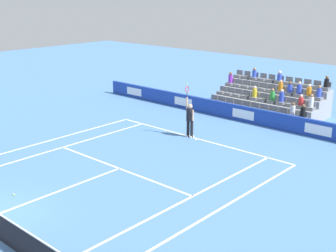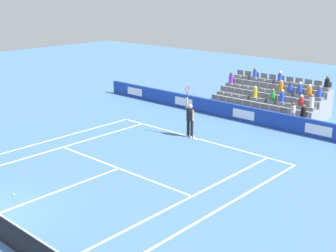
{
  "view_description": "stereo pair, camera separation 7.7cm",
  "coord_description": "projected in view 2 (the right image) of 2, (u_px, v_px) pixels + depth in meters",
  "views": [
    {
      "loc": [
        -13.77,
        5.68,
        7.42
      ],
      "look_at": [
        0.26,
        -9.86,
        1.1
      ],
      "focal_mm": 48.24,
      "sensor_mm": 36.0,
      "label": 1
    },
    {
      "loc": [
        -13.82,
        5.62,
        7.42
      ],
      "look_at": [
        0.26,
        -9.86,
        1.1
      ],
      "focal_mm": 48.24,
      "sensor_mm": 36.0,
      "label": 2
    }
  ],
  "objects": [
    {
      "name": "line_centre_service",
      "position": [
        56.0,
        192.0,
        17.3
      ],
      "size": [
        0.1,
        6.4,
        0.01
      ],
      "primitive_type": "cube",
      "color": "white",
      "rests_on": "ground"
    },
    {
      "name": "loose_tennis_ball",
      "position": [
        14.0,
        194.0,
        17.0
      ],
      "size": [
        0.07,
        0.07,
        0.07
      ],
      "primitive_type": "sphere",
      "color": "#D1E533",
      "rests_on": "ground"
    },
    {
      "name": "line_centre_mark",
      "position": [
        197.0,
        139.0,
        23.38
      ],
      "size": [
        0.1,
        0.2,
        0.01
      ],
      "primitive_type": "cube",
      "color": "white",
      "rests_on": "ground"
    },
    {
      "name": "line_baseline",
      "position": [
        198.0,
        139.0,
        23.45
      ],
      "size": [
        10.97,
        0.1,
        0.01
      ],
      "primitive_type": "cube",
      "color": "white",
      "rests_on": "ground"
    },
    {
      "name": "stadium_stand",
      "position": [
        271.0,
        101.0,
        28.39
      ],
      "size": [
        6.82,
        3.8,
        2.57
      ],
      "color": "gray",
      "rests_on": "ground"
    },
    {
      "name": "sponsor_barrier",
      "position": [
        244.0,
        114.0,
        26.39
      ],
      "size": [
        22.94,
        0.22,
        0.93
      ],
      "color": "#193899",
      "rests_on": "ground"
    },
    {
      "name": "line_singles_sideline_left",
      "position": [
        55.0,
        149.0,
        21.89
      ],
      "size": [
        0.1,
        11.89,
        0.01
      ],
      "primitive_type": "cube",
      "color": "white",
      "rests_on": "ground"
    },
    {
      "name": "line_doubles_sideline_right",
      "position": [
        214.0,
        212.0,
        15.71
      ],
      "size": [
        0.1,
        11.89,
        0.01
      ],
      "primitive_type": "cube",
      "color": "white",
      "rests_on": "ground"
    },
    {
      "name": "tennis_player",
      "position": [
        190.0,
        119.0,
        23.48
      ],
      "size": [
        0.53,
        0.37,
        2.85
      ],
      "color": "black",
      "rests_on": "ground"
    },
    {
      "name": "line_doubles_sideline_left",
      "position": [
        39.0,
        143.0,
        22.77
      ],
      "size": [
        0.1,
        11.89,
        0.01
      ],
      "primitive_type": "cube",
      "color": "white",
      "rests_on": "ground"
    },
    {
      "name": "line_service",
      "position": [
        119.0,
        168.0,
        19.56
      ],
      "size": [
        8.23,
        0.1,
        0.01
      ],
      "primitive_type": "cube",
      "color": "white",
      "rests_on": "ground"
    },
    {
      "name": "line_singles_sideline_right",
      "position": [
        184.0,
        200.0,
        16.59
      ],
      "size": [
        0.1,
        11.89,
        0.01
      ],
      "primitive_type": "cube",
      "color": "white",
      "rests_on": "ground"
    }
  ]
}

